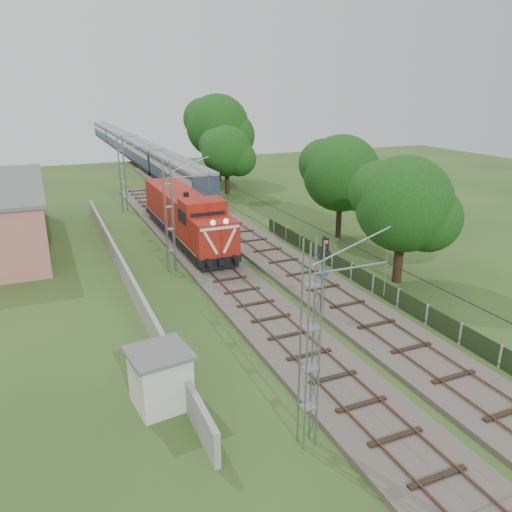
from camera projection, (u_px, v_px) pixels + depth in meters
name	position (u px, v px, depth m)	size (l,w,h in m)	color
ground	(283.00, 336.00, 26.82)	(140.00, 140.00, 0.00)	#2D481B
track_main	(236.00, 287.00, 32.84)	(4.20, 70.00, 0.45)	#6B6054
track_side	(235.00, 230.00, 46.02)	(4.20, 80.00, 0.45)	#6B6054
catenary	(170.00, 217.00, 34.83)	(3.31, 70.00, 8.00)	gray
boundary_wall	(122.00, 268.00, 34.56)	(0.25, 40.00, 1.50)	#9E9E99
fence	(373.00, 284.00, 32.24)	(0.12, 32.00, 1.20)	black
locomotive	(185.00, 215.00, 42.37)	(3.16, 18.07, 4.59)	black
coach_rake	(131.00, 145.00, 91.17)	(2.99, 89.07, 3.45)	black
signal_post	(324.00, 263.00, 27.93)	(0.53, 0.42, 4.86)	black
relay_hut	(160.00, 378.00, 20.63)	(2.73, 2.73, 2.52)	silver
tree_a	(405.00, 205.00, 32.53)	(6.64, 6.32, 8.61)	#392317
tree_b	(342.00, 174.00, 42.69)	(6.90, 6.57, 8.94)	#392317
tree_c	(227.00, 152.00, 60.45)	(6.41, 6.11, 8.31)	#392317
tree_d	(219.00, 127.00, 68.84)	(9.14, 8.70, 11.85)	#392317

